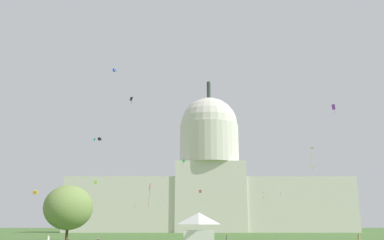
{
  "coord_description": "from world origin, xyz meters",
  "views": [
    {
      "loc": [
        -5.08,
        -24.48,
        3.49
      ],
      "look_at": [
        -4.24,
        75.59,
        28.42
      ],
      "focal_mm": 39.21,
      "sensor_mm": 36.0,
      "label": 1
    }
  ],
  "objects_px": {
    "kite_gold_low": "(35,192)",
    "kite_red_low": "(200,191)",
    "kite_green_mid": "(184,161)",
    "kite_white_low": "(281,193)",
    "capitol_building": "(210,183)",
    "kite_lime_low": "(96,182)",
    "person_grey_back_left": "(227,240)",
    "kite_blue_high": "(114,70)",
    "tree_west_mid": "(69,207)",
    "kite_pink_low": "(150,189)",
    "kite_cyan_mid": "(95,139)",
    "kite_violet_mid": "(334,107)",
    "kite_orange_low": "(135,204)",
    "kite_black_mid": "(100,139)",
    "kite_yellow_low": "(310,152)",
    "kite_black_high": "(131,99)",
    "person_tan_near_tent": "(359,240)",
    "kite_turquoise_low": "(265,195)",
    "event_tent": "(199,227)"
  },
  "relations": [
    {
      "from": "kite_gold_low",
      "to": "kite_red_low",
      "type": "height_order",
      "value": "kite_red_low"
    },
    {
      "from": "kite_green_mid",
      "to": "event_tent",
      "type": "bearing_deg",
      "value": -177.41
    },
    {
      "from": "kite_blue_high",
      "to": "kite_red_low",
      "type": "xyz_separation_m",
      "value": [
        29.57,
        22.34,
        -38.96
      ]
    },
    {
      "from": "kite_orange_low",
      "to": "kite_black_high",
      "type": "bearing_deg",
      "value": -113.79
    },
    {
      "from": "tree_west_mid",
      "to": "kite_lime_low",
      "type": "bearing_deg",
      "value": 88.89
    },
    {
      "from": "kite_gold_low",
      "to": "kite_black_high",
      "type": "relative_size",
      "value": 0.41
    },
    {
      "from": "person_grey_back_left",
      "to": "kite_violet_mid",
      "type": "bearing_deg",
      "value": 14.61
    },
    {
      "from": "person_tan_near_tent",
      "to": "kite_gold_low",
      "type": "xyz_separation_m",
      "value": [
        -64.5,
        17.85,
        9.59
      ]
    },
    {
      "from": "kite_cyan_mid",
      "to": "kite_violet_mid",
      "type": "xyz_separation_m",
      "value": [
        67.54,
        -12.38,
        6.53
      ]
    },
    {
      "from": "kite_violet_mid",
      "to": "kite_turquoise_low",
      "type": "bearing_deg",
      "value": -159.38
    },
    {
      "from": "capitol_building",
      "to": "kite_black_high",
      "type": "relative_size",
      "value": 49.77
    },
    {
      "from": "kite_blue_high",
      "to": "kite_turquoise_low",
      "type": "height_order",
      "value": "kite_blue_high"
    },
    {
      "from": "person_tan_near_tent",
      "to": "kite_blue_high",
      "type": "distance_m",
      "value": 95.66
    },
    {
      "from": "event_tent",
      "to": "kite_pink_low",
      "type": "xyz_separation_m",
      "value": [
        -8.13,
        -18.96,
        5.94
      ]
    },
    {
      "from": "event_tent",
      "to": "kite_white_low",
      "type": "distance_m",
      "value": 19.1
    },
    {
      "from": "kite_black_mid",
      "to": "kite_red_low",
      "type": "distance_m",
      "value": 41.72
    },
    {
      "from": "kite_blue_high",
      "to": "kite_cyan_mid",
      "type": "relative_size",
      "value": 1.55
    },
    {
      "from": "kite_lime_low",
      "to": "kite_cyan_mid",
      "type": "height_order",
      "value": "kite_cyan_mid"
    },
    {
      "from": "kite_green_mid",
      "to": "kite_black_high",
      "type": "height_order",
      "value": "kite_black_high"
    },
    {
      "from": "capitol_building",
      "to": "tree_west_mid",
      "type": "relative_size",
      "value": 9.0
    },
    {
      "from": "kite_blue_high",
      "to": "kite_green_mid",
      "type": "height_order",
      "value": "kite_blue_high"
    },
    {
      "from": "capitol_building",
      "to": "kite_lime_low",
      "type": "height_order",
      "value": "capitol_building"
    },
    {
      "from": "kite_green_mid",
      "to": "kite_white_low",
      "type": "relative_size",
      "value": 3.25
    },
    {
      "from": "kite_black_mid",
      "to": "kite_white_low",
      "type": "bearing_deg",
      "value": -22.09
    },
    {
      "from": "person_grey_back_left",
      "to": "kite_blue_high",
      "type": "relative_size",
      "value": 1.25
    },
    {
      "from": "kite_yellow_low",
      "to": "kite_violet_mid",
      "type": "distance_m",
      "value": 47.15
    },
    {
      "from": "kite_green_mid",
      "to": "kite_gold_low",
      "type": "bearing_deg",
      "value": 153.03
    },
    {
      "from": "kite_cyan_mid",
      "to": "kite_red_low",
      "type": "bearing_deg",
      "value": 127.46
    },
    {
      "from": "kite_black_high",
      "to": "kite_black_mid",
      "type": "bearing_deg",
      "value": -167.38
    },
    {
      "from": "person_tan_near_tent",
      "to": "kite_blue_high",
      "type": "bearing_deg",
      "value": 21.41
    },
    {
      "from": "kite_black_high",
      "to": "kite_orange_low",
      "type": "bearing_deg",
      "value": 170.91
    },
    {
      "from": "kite_yellow_low",
      "to": "kite_orange_low",
      "type": "xyz_separation_m",
      "value": [
        -42.36,
        99.53,
        -4.32
      ]
    },
    {
      "from": "kite_black_mid",
      "to": "kite_gold_low",
      "type": "distance_m",
      "value": 60.72
    },
    {
      "from": "kite_orange_low",
      "to": "kite_violet_mid",
      "type": "xyz_separation_m",
      "value": [
        61.05,
        -60.6,
        23.24
      ]
    },
    {
      "from": "kite_cyan_mid",
      "to": "kite_turquoise_low",
      "type": "bearing_deg",
      "value": 80.22
    },
    {
      "from": "person_grey_back_left",
      "to": "kite_lime_low",
      "type": "xyz_separation_m",
      "value": [
        -32.32,
        34.44,
        13.76
      ]
    },
    {
      "from": "capitol_building",
      "to": "kite_blue_high",
      "type": "distance_m",
      "value": 74.69
    },
    {
      "from": "tree_west_mid",
      "to": "kite_pink_low",
      "type": "relative_size",
      "value": 3.78
    },
    {
      "from": "kite_green_mid",
      "to": "kite_violet_mid",
      "type": "relative_size",
      "value": 1.02
    },
    {
      "from": "kite_lime_low",
      "to": "kite_yellow_low",
      "type": "bearing_deg",
      "value": 132.62
    },
    {
      "from": "capitol_building",
      "to": "kite_red_low",
      "type": "relative_size",
      "value": 112.33
    },
    {
      "from": "kite_green_mid",
      "to": "kite_white_low",
      "type": "bearing_deg",
      "value": -163.55
    },
    {
      "from": "person_grey_back_left",
      "to": "kite_orange_low",
      "type": "bearing_deg",
      "value": 79.63
    },
    {
      "from": "kite_orange_low",
      "to": "tree_west_mid",
      "type": "bearing_deg",
      "value": -121.7
    },
    {
      "from": "kite_turquoise_low",
      "to": "kite_pink_low",
      "type": "relative_size",
      "value": 0.51
    },
    {
      "from": "kite_orange_low",
      "to": "kite_green_mid",
      "type": "relative_size",
      "value": 0.62
    },
    {
      "from": "kite_blue_high",
      "to": "kite_pink_low",
      "type": "xyz_separation_m",
      "value": [
        19.09,
        -67.25,
        -45.31
      ]
    },
    {
      "from": "kite_lime_low",
      "to": "kite_pink_low",
      "type": "bearing_deg",
      "value": 107.71
    },
    {
      "from": "tree_west_mid",
      "to": "kite_blue_high",
      "type": "distance_m",
      "value": 63.3
    },
    {
      "from": "kite_gold_low",
      "to": "kite_violet_mid",
      "type": "height_order",
      "value": "kite_violet_mid"
    }
  ]
}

